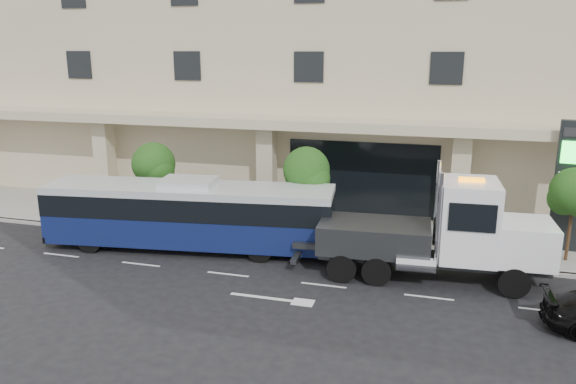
{
  "coord_description": "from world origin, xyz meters",
  "views": [
    {
      "loc": [
        4.2,
        -21.38,
        9.0
      ],
      "look_at": [
        -2.44,
        2.0,
        2.72
      ],
      "focal_mm": 35.0,
      "sensor_mm": 36.0,
      "label": 1
    }
  ],
  "objects": [
    {
      "name": "sidewalk",
      "position": [
        0.0,
        5.0,
        0.07
      ],
      "size": [
        120.0,
        6.0,
        0.15
      ],
      "primitive_type": "cube",
      "color": "gray",
      "rests_on": "ground"
    },
    {
      "name": "tree_left",
      "position": [
        -9.97,
        3.59,
        3.11
      ],
      "size": [
        2.27,
        2.2,
        4.22
      ],
      "color": "#422B19",
      "rests_on": "sidewalk"
    },
    {
      "name": "curb",
      "position": [
        0.0,
        2.0,
        0.07
      ],
      "size": [
        120.0,
        0.3,
        0.15
      ],
      "primitive_type": "cube",
      "color": "gray",
      "rests_on": "ground"
    },
    {
      "name": "ground",
      "position": [
        0.0,
        0.0,
        0.0
      ],
      "size": [
        120.0,
        120.0,
        0.0
      ],
      "primitive_type": "plane",
      "color": "black",
      "rests_on": "ground"
    },
    {
      "name": "convention_center",
      "position": [
        -0.0,
        15.42,
        9.97
      ],
      "size": [
        60.0,
        17.6,
        20.0
      ],
      "color": "#C2B791",
      "rests_on": "ground"
    },
    {
      "name": "tree_mid",
      "position": [
        -1.97,
        3.59,
        3.26
      ],
      "size": [
        2.28,
        2.2,
        4.38
      ],
      "color": "#422B19",
      "rests_on": "sidewalk"
    },
    {
      "name": "tree_right",
      "position": [
        9.53,
        3.59,
        3.04
      ],
      "size": [
        2.1,
        2.0,
        4.04
      ],
      "color": "#422B19",
      "rests_on": "sidewalk"
    },
    {
      "name": "tow_truck",
      "position": [
        4.35,
        0.33,
        1.9
      ],
      "size": [
        10.15,
        2.97,
        4.61
      ],
      "rotation": [
        0.0,
        0.0,
        0.06
      ],
      "color": "#2D3033",
      "rests_on": "ground"
    },
    {
      "name": "signage_pylon",
      "position": [
        9.67,
        5.09,
        3.11
      ],
      "size": [
        1.51,
        0.72,
        5.82
      ],
      "rotation": [
        0.0,
        0.0,
        -0.13
      ],
      "color": "black",
      "rests_on": "sidewalk"
    },
    {
      "name": "city_bus",
      "position": [
        -6.78,
        0.87,
        1.69
      ],
      "size": [
        13.31,
        4.41,
        3.31
      ],
      "rotation": [
        0.0,
        0.0,
        0.13
      ],
      "color": "black",
      "rests_on": "ground"
    }
  ]
}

